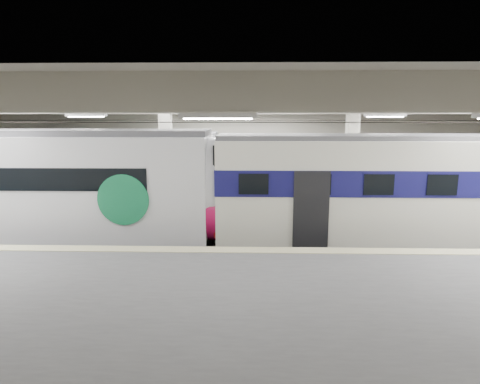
{
  "coord_description": "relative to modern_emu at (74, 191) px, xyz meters",
  "views": [
    {
      "loc": [
        0.67,
        -14.33,
        4.97
      ],
      "look_at": [
        0.26,
        1.0,
        2.0
      ],
      "focal_mm": 30.0,
      "sensor_mm": 36.0,
      "label": 1
    }
  ],
  "objects": [
    {
      "name": "station_hall",
      "position": [
        5.84,
        -1.74,
        1.06
      ],
      "size": [
        36.0,
        24.0,
        5.75
      ],
      "color": "black",
      "rests_on": "ground"
    },
    {
      "name": "modern_emu",
      "position": [
        0.0,
        0.0,
        0.0
      ],
      "size": [
        13.74,
        2.84,
        4.44
      ],
      "color": "white",
      "rests_on": "ground"
    },
    {
      "name": "far_train",
      "position": [
        -1.53,
        5.5,
        -0.06
      ],
      "size": [
        12.72,
        2.75,
        4.1
      ],
      "rotation": [
        0.0,
        0.0,
        0.01
      ],
      "color": "white",
      "rests_on": "ground"
    },
    {
      "name": "older_rer",
      "position": [
        11.66,
        0.0,
        0.06
      ],
      "size": [
        12.87,
        2.84,
        4.27
      ],
      "color": "white",
      "rests_on": "ground"
    }
  ]
}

